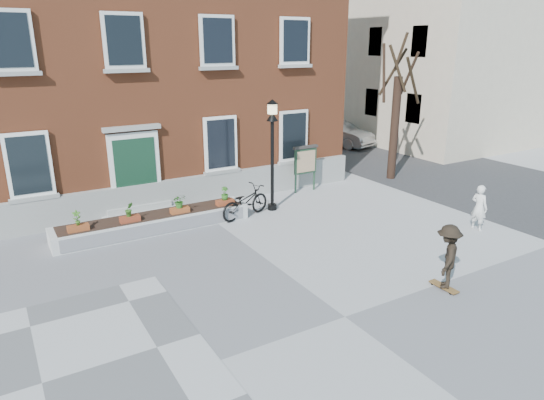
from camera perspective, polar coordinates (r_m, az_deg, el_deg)
ground at (r=11.06m, az=8.58°, el=-13.43°), size 100.00×100.00×0.00m
checker_patch at (r=10.01m, az=-25.44°, el=-18.91°), size 6.00×6.00×0.01m
bicycle at (r=16.60m, az=-3.19°, el=-0.23°), size 2.19×1.29×1.09m
parked_car at (r=28.70m, az=7.75°, el=7.78°), size 2.64×4.58×1.43m
bystander at (r=16.74m, az=23.18°, el=-0.83°), size 0.39×0.56×1.49m
brick_building at (r=21.59m, az=-20.67°, el=18.44°), size 18.40×10.85×12.60m
planter_assembly at (r=15.92m, az=-13.67°, el=-2.45°), size 6.20×1.12×1.15m
bare_tree at (r=21.66m, az=14.33°, el=9.66°), size 1.83×1.83×6.16m
side_street at (r=36.22m, az=11.89°, el=19.69°), size 15.20×36.00×14.50m
lamp_post at (r=16.83m, az=0.03°, el=7.07°), size 0.40×0.40×3.93m
notice_board at (r=19.36m, az=3.96°, el=4.61°), size 1.10×0.16×1.87m
skateboarder at (r=12.40m, az=19.95°, el=-6.27°), size 1.18×1.08×1.66m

